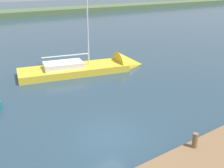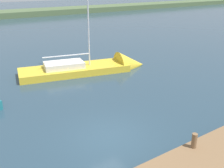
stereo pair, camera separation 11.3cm
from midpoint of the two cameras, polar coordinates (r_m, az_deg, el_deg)
The scene contains 3 objects.
ground_plane at distance 13.01m, azimuth -0.93°, elevation -11.38°, with size 200.00×200.00×0.00m, color #263D4C.
mooring_post_far at distance 11.53m, azimuth 17.18°, elevation -11.52°, with size 0.22×0.22×0.64m, color brown.
sailboat_behind_pier at distance 22.42m, azimuth -3.37°, elevation 3.29°, with size 10.96×4.97×11.07m.
Camera 1 is at (6.09, 9.14, 6.98)m, focal length 42.41 mm.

